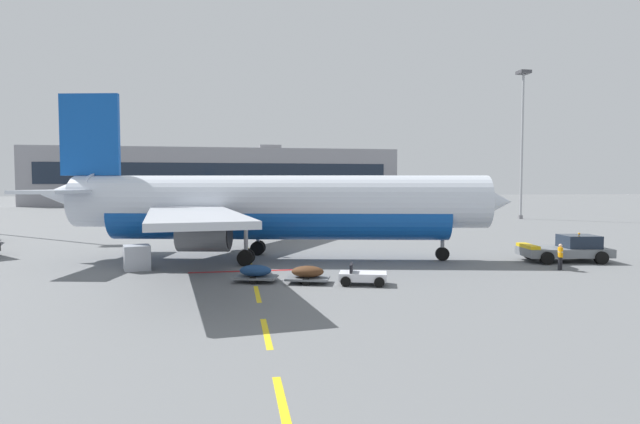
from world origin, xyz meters
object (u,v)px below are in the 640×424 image
(baggage_train, at_px, (308,274))
(uld_cargo_container, at_px, (137,258))
(airliner_foreground, at_px, (271,206))
(apron_light_mast_far, at_px, (522,127))
(pushback_tug, at_px, (567,249))
(ground_crew_worker, at_px, (560,255))

(baggage_train, relative_size, uld_cargo_container, 4.45)
(baggage_train, bearing_deg, airliner_foreground, 98.35)
(apron_light_mast_far, bearing_deg, uld_cargo_container, -141.96)
(pushback_tug, bearing_deg, baggage_train, -166.00)
(pushback_tug, distance_m, ground_crew_worker, 4.33)
(airliner_foreground, bearing_deg, uld_cargo_container, -162.15)
(uld_cargo_container, bearing_deg, airliner_foreground, 17.85)
(ground_crew_worker, distance_m, apron_light_mast_far, 53.24)
(apron_light_mast_far, bearing_deg, baggage_train, -131.45)
(uld_cargo_container, relative_size, apron_light_mast_far, 0.08)
(pushback_tug, distance_m, apron_light_mast_far, 49.20)
(airliner_foreground, distance_m, ground_crew_worker, 19.90)
(ground_crew_worker, bearing_deg, uld_cargo_container, 170.05)
(pushback_tug, height_order, ground_crew_worker, pushback_tug)
(pushback_tug, height_order, uld_cargo_container, pushback_tug)
(pushback_tug, relative_size, baggage_train, 0.73)
(apron_light_mast_far, bearing_deg, pushback_tug, -117.41)
(ground_crew_worker, xyz_separation_m, uld_cargo_container, (-27.10, 4.76, -0.17))
(pushback_tug, distance_m, uld_cargo_container, 29.98)
(airliner_foreground, distance_m, uld_cargo_container, 9.94)
(baggage_train, bearing_deg, uld_cargo_container, 148.33)
(airliner_foreground, bearing_deg, pushback_tug, -11.78)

